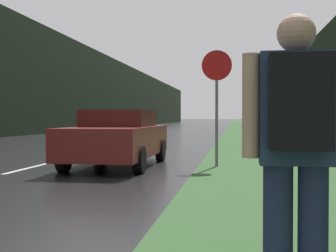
# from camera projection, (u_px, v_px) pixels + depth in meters

# --- Properties ---
(grass_verge) EXTENTS (6.00, 240.00, 0.02)m
(grass_verge) POSITION_uv_depth(u_px,v_px,m) (262.00, 132.00, 37.94)
(grass_verge) COLOR #33562D
(grass_verge) RESTS_ON ground_plane
(lane_stripe_c) EXTENTS (0.12, 3.00, 0.01)m
(lane_stripe_c) POSITION_uv_depth(u_px,v_px,m) (33.00, 167.00, 11.43)
(lane_stripe_c) COLOR silver
(lane_stripe_c) RESTS_ON ground_plane
(lane_stripe_d) EXTENTS (0.12, 3.00, 0.01)m
(lane_stripe_d) POSITION_uv_depth(u_px,v_px,m) (110.00, 148.00, 18.35)
(lane_stripe_d) COLOR silver
(lane_stripe_d) RESTS_ON ground_plane
(lane_stripe_e) EXTENTS (0.12, 3.00, 0.01)m
(lane_stripe_e) POSITION_uv_depth(u_px,v_px,m) (144.00, 140.00, 25.28)
(lane_stripe_e) COLOR silver
(lane_stripe_e) RESTS_ON ground_plane
(treeline_far_side) EXTENTS (2.00, 140.00, 7.97)m
(treeline_far_side) POSITION_uv_depth(u_px,v_px,m) (96.00, 91.00, 50.20)
(treeline_far_side) COLOR black
(treeline_far_side) RESTS_ON ground_plane
(treeline_near_side) EXTENTS (2.00, 140.00, 8.53)m
(treeline_near_side) POSITION_uv_depth(u_px,v_px,m) (317.00, 87.00, 46.89)
(treeline_near_side) COLOR black
(treeline_near_side) RESTS_ON ground_plane
(stop_sign) EXTENTS (0.73, 0.07, 2.84)m
(stop_sign) POSITION_uv_depth(u_px,v_px,m) (217.00, 94.00, 11.32)
(stop_sign) COLOR slate
(stop_sign) RESTS_ON ground_plane
(hitchhiker_with_backpack) EXTENTS (0.64, 0.43, 1.84)m
(hitchhiker_with_backpack) POSITION_uv_depth(u_px,v_px,m) (296.00, 145.00, 2.77)
(hitchhiker_with_backpack) COLOR #1E2847
(hitchhiker_with_backpack) RESTS_ON ground_plane
(car_passing_near) EXTENTS (1.91, 4.62, 1.40)m
(car_passing_near) POSITION_uv_depth(u_px,v_px,m) (118.00, 137.00, 11.64)
(car_passing_near) COLOR maroon
(car_passing_near) RESTS_ON ground_plane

